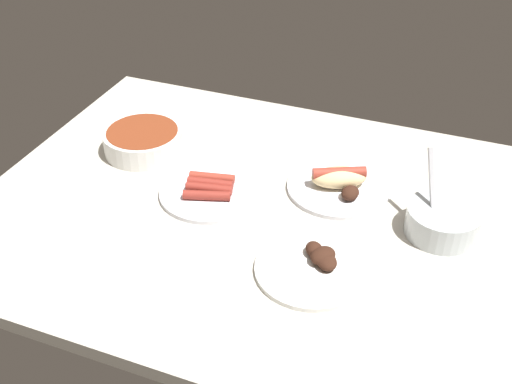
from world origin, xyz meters
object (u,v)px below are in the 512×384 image
plate_grilled_meat (314,266)px  plate_hotdog_assembled (339,183)px  plate_sausages (210,190)px  bowl_coleslaw (442,220)px  bowl_chili (143,140)px

plate_grilled_meat → plate_hotdog_assembled: bearing=-85.1°
plate_sausages → plate_hotdog_assembled: plate_hotdog_assembled is taller
plate_hotdog_assembled → bowl_coleslaw: size_ratio=1.42×
plate_hotdog_assembled → bowl_coleslaw: bowl_coleslaw is taller
plate_sausages → plate_grilled_meat: bearing=152.0°
plate_sausages → plate_grilled_meat: size_ratio=1.03×
plate_sausages → plate_grilled_meat: plate_grilled_meat is taller
plate_grilled_meat → plate_hotdog_assembled: 26.51cm
bowl_coleslaw → bowl_chili: (70.49, -5.70, -0.27)cm
bowl_coleslaw → bowl_chili: bowl_coleslaw is taller
plate_hotdog_assembled → bowl_chili: size_ratio=1.20×
plate_grilled_meat → bowl_chili: bowl_chili is taller
plate_sausages → bowl_chili: size_ratio=1.17×
plate_sausages → plate_grilled_meat: (-28.04, 14.92, 0.03)cm
plate_grilled_meat → bowl_coleslaw: bowl_coleslaw is taller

